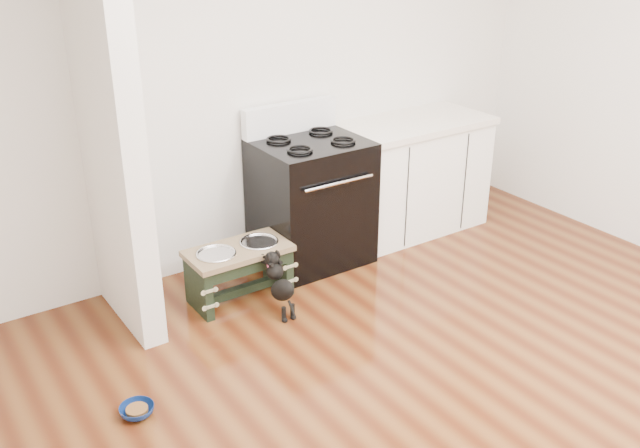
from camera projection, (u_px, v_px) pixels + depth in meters
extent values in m
plane|color=#451C0C|center=(502.00, 429.00, 3.64)|extent=(5.00, 5.00, 0.00)
plane|color=silver|center=(253.00, 76.00, 4.97)|extent=(5.00, 0.00, 5.00)
cube|color=silver|center=(108.00, 115.00, 4.07)|extent=(0.15, 0.80, 2.70)
cube|color=black|center=(311.00, 202.00, 5.20)|extent=(0.76, 0.65, 0.92)
cube|color=black|center=(335.00, 224.00, 4.99)|extent=(0.58, 0.02, 0.50)
cylinder|color=silver|center=(339.00, 183.00, 4.83)|extent=(0.56, 0.02, 0.02)
cube|color=white|center=(290.00, 118.00, 5.18)|extent=(0.76, 0.08, 0.22)
torus|color=black|center=(300.00, 150.00, 4.81)|extent=(0.18, 0.18, 0.02)
torus|color=black|center=(343.00, 141.00, 5.00)|extent=(0.18, 0.18, 0.02)
torus|color=black|center=(279.00, 139.00, 5.02)|extent=(0.18, 0.18, 0.02)
torus|color=black|center=(321.00, 131.00, 5.21)|extent=(0.18, 0.18, 0.02)
cube|color=white|center=(411.00, 178.00, 5.74)|extent=(1.20, 0.60, 0.86)
cube|color=beige|center=(414.00, 124.00, 5.55)|extent=(1.24, 0.64, 0.05)
cube|color=black|center=(430.00, 232.00, 5.70)|extent=(1.20, 0.06, 0.10)
cube|color=black|center=(199.00, 288.00, 4.63)|extent=(0.06, 0.33, 0.34)
cube|color=black|center=(278.00, 264.00, 4.94)|extent=(0.06, 0.33, 0.34)
cube|color=black|center=(250.00, 268.00, 4.62)|extent=(0.54, 0.03, 0.08)
cube|color=black|center=(240.00, 290.00, 4.83)|extent=(0.54, 0.06, 0.06)
cube|color=brown|center=(238.00, 251.00, 4.71)|extent=(0.68, 0.37, 0.04)
cylinder|color=silver|center=(216.00, 257.00, 4.62)|extent=(0.23, 0.23, 0.04)
cylinder|color=silver|center=(259.00, 245.00, 4.79)|extent=(0.23, 0.23, 0.04)
torus|color=silver|center=(216.00, 254.00, 4.62)|extent=(0.27, 0.27, 0.02)
torus|color=silver|center=(259.00, 242.00, 4.78)|extent=(0.27, 0.27, 0.02)
cylinder|color=black|center=(284.00, 314.00, 4.56)|extent=(0.03, 0.03, 0.10)
cylinder|color=black|center=(293.00, 311.00, 4.59)|extent=(0.03, 0.03, 0.10)
sphere|color=black|center=(285.00, 320.00, 4.57)|extent=(0.04, 0.04, 0.04)
sphere|color=black|center=(293.00, 317.00, 4.60)|extent=(0.04, 0.04, 0.04)
ellipsoid|color=black|center=(282.00, 290.00, 4.57)|extent=(0.12, 0.28, 0.25)
sphere|color=black|center=(275.00, 271.00, 4.60)|extent=(0.11, 0.11, 0.11)
sphere|color=black|center=(272.00, 259.00, 4.59)|extent=(0.10, 0.10, 0.10)
sphere|color=black|center=(263.00, 256.00, 4.62)|extent=(0.03, 0.03, 0.03)
sphere|color=black|center=(271.00, 254.00, 4.66)|extent=(0.03, 0.03, 0.03)
cylinder|color=black|center=(292.00, 308.00, 4.52)|extent=(0.02, 0.08, 0.09)
torus|color=#DC4063|center=(273.00, 265.00, 4.59)|extent=(0.09, 0.06, 0.08)
imported|color=navy|center=(137.00, 411.00, 3.73)|extent=(0.22, 0.22, 0.06)
cylinder|color=brown|center=(137.00, 410.00, 3.73)|extent=(0.12, 0.12, 0.02)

